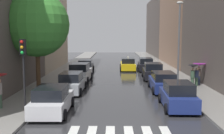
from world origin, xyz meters
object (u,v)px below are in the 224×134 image
at_px(parked_car_left_nearest, 52,101).
at_px(parked_car_left_fourth, 86,66).
at_px(street_tree_left, 37,24).
at_px(lamp_post_right, 179,38).
at_px(taxi_midroad, 128,64).
at_px(parked_car_right_fourth, 146,65).
at_px(pedestrian_near_tree, 197,77).
at_px(parked_car_right_second, 163,82).
at_px(pedestrian_by_kerb, 193,71).
at_px(pedestrian_foreground, 199,69).
at_px(parked_car_right_nearest, 178,96).
at_px(parked_car_left_third, 80,73).
at_px(parked_car_left_second, 72,83).
at_px(traffic_light_left_corner, 23,60).
at_px(parked_car_right_third, 153,72).

relative_size(parked_car_left_nearest, parked_car_left_fourth, 0.98).
xyz_separation_m(street_tree_left, lamp_post_right, (12.17, 2.18, -1.11)).
bearing_deg(taxi_midroad, parked_car_left_nearest, 164.62).
bearing_deg(parked_car_right_fourth, pedestrian_near_tree, -162.04).
distance_m(pedestrian_near_tree, lamp_post_right, 3.81).
bearing_deg(parked_car_right_second, pedestrian_by_kerb, -66.58).
relative_size(parked_car_left_nearest, parked_car_right_fourth, 0.95).
relative_size(parked_car_right_fourth, lamp_post_right, 0.63).
bearing_deg(pedestrian_by_kerb, parked_car_right_second, 39.75).
relative_size(pedestrian_foreground, pedestrian_near_tree, 1.20).
height_order(taxi_midroad, pedestrian_near_tree, taxi_midroad).
bearing_deg(parked_car_right_nearest, parked_car_left_fourth, 26.00).
distance_m(parked_car_left_nearest, parked_car_left_third, 11.47).
relative_size(parked_car_left_second, pedestrian_near_tree, 2.79).
distance_m(parked_car_left_third, lamp_post_right, 10.36).
distance_m(parked_car_right_nearest, taxi_midroad, 18.74).
bearing_deg(parked_car_right_nearest, parked_car_right_fourth, 1.39).
relative_size(parked_car_left_fourth, taxi_midroad, 0.98).
height_order(parked_car_right_nearest, lamp_post_right, lamp_post_right).
distance_m(parked_car_left_fourth, traffic_light_left_corner, 18.74).
relative_size(parked_car_right_second, pedestrian_foreground, 2.42).
distance_m(taxi_midroad, pedestrian_by_kerb, 13.11).
xyz_separation_m(parked_car_left_fourth, pedestrian_by_kerb, (10.51, -10.30, 0.77)).
xyz_separation_m(parked_car_right_nearest, taxi_midroad, (-2.30, 18.60, -0.04)).
distance_m(pedestrian_by_kerb, lamp_post_right, 3.26).
distance_m(parked_car_left_nearest, parked_car_left_fourth, 18.00).
distance_m(parked_car_right_third, pedestrian_foreground, 5.36).
bearing_deg(parked_car_right_second, parked_car_left_fourth, 34.73).
bearing_deg(parked_car_right_fourth, parked_car_right_second, -178.29).
xyz_separation_m(parked_car_right_third, taxi_midroad, (-2.31, 7.19, -0.04)).
bearing_deg(pedestrian_foreground, parked_car_left_fourth, -55.16).
height_order(parked_car_left_nearest, parked_car_right_second, parked_car_left_nearest).
bearing_deg(parked_car_right_fourth, parked_car_right_third, -178.25).
distance_m(pedestrian_foreground, pedestrian_near_tree, 0.97).
xyz_separation_m(parked_car_left_second, pedestrian_near_tree, (10.83, 2.10, 0.21)).
relative_size(parked_car_left_fourth, pedestrian_by_kerb, 2.35).
xyz_separation_m(parked_car_left_fourth, lamp_post_right, (9.46, -9.32, 3.69)).
xyz_separation_m(parked_car_right_fourth, pedestrian_foreground, (3.65, -10.58, 0.83)).
xyz_separation_m(parked_car_left_nearest, pedestrian_near_tree, (11.06, 8.08, 0.21)).
height_order(parked_car_right_third, lamp_post_right, lamp_post_right).
bearing_deg(pedestrian_by_kerb, lamp_post_right, -25.84).
bearing_deg(parked_car_left_fourth, street_tree_left, 165.85).
bearing_deg(street_tree_left, parked_car_right_fourth, 50.81).
relative_size(parked_car_left_third, parked_car_right_nearest, 1.13).
bearing_deg(pedestrian_by_kerb, parked_car_left_nearest, 53.12).
distance_m(parked_car_right_fourth, street_tree_left, 17.18).
height_order(parked_car_left_third, parked_car_left_fourth, parked_car_left_third).
height_order(parked_car_right_nearest, parked_car_right_second, parked_car_right_nearest).
xyz_separation_m(parked_car_right_nearest, parked_car_right_second, (-0.00, 5.38, -0.05)).
bearing_deg(parked_car_right_nearest, parked_car_right_second, 1.39).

